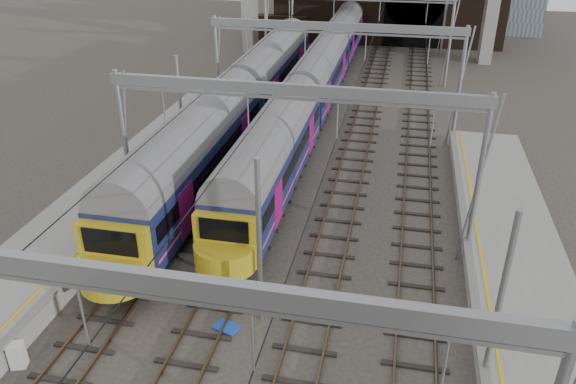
% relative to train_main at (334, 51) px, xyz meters
% --- Properties ---
extents(ground, '(160.00, 160.00, 0.00)m').
position_rel_train_main_xyz_m(ground, '(2.00, -36.85, -2.52)').
color(ground, '#38332D').
rests_on(ground, ground).
extents(platform_left, '(4.32, 55.00, 1.12)m').
position_rel_train_main_xyz_m(platform_left, '(-8.18, -34.35, -1.97)').
color(platform_left, gray).
rests_on(platform_left, ground).
extents(tracks, '(14.40, 80.00, 0.22)m').
position_rel_train_main_xyz_m(tracks, '(2.00, -21.85, -2.50)').
color(tracks, '#4C3828').
rests_on(tracks, ground).
extents(overhead_line, '(16.80, 80.00, 8.00)m').
position_rel_train_main_xyz_m(overhead_line, '(2.00, -15.37, 4.05)').
color(overhead_line, gray).
rests_on(overhead_line, ground).
extents(retaining_wall, '(28.00, 2.75, 9.00)m').
position_rel_train_main_xyz_m(retaining_wall, '(3.40, 15.08, 1.81)').
color(retaining_wall, black).
rests_on(retaining_wall, ground).
extents(train_main, '(2.85, 65.97, 4.89)m').
position_rel_train_main_xyz_m(train_main, '(0.00, 0.00, 0.00)').
color(train_main, black).
rests_on(train_main, ground).
extents(train_second, '(3.11, 35.92, 5.24)m').
position_rel_train_main_xyz_m(train_second, '(-4.00, -17.05, 0.15)').
color(train_second, black).
rests_on(train_second, ground).
extents(signal_near_left, '(0.36, 0.46, 4.54)m').
position_rel_train_main_xyz_m(signal_near_left, '(-3.23, -33.87, 0.37)').
color(signal_near_left, black).
rests_on(signal_near_left, ground).
extents(relay_cabinet, '(0.62, 0.56, 1.03)m').
position_rel_train_main_xyz_m(relay_cabinet, '(-5.80, -39.10, -2.00)').
color(relay_cabinet, silver).
rests_on(relay_cabinet, ground).
extents(equip_cover_a, '(0.84, 0.69, 0.09)m').
position_rel_train_main_xyz_m(equip_cover_a, '(0.07, -33.59, -2.48)').
color(equip_cover_a, blue).
rests_on(equip_cover_a, ground).
extents(equip_cover_b, '(1.09, 0.92, 0.11)m').
position_rel_train_main_xyz_m(equip_cover_b, '(0.82, -35.67, -2.47)').
color(equip_cover_b, blue).
rests_on(equip_cover_b, ground).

